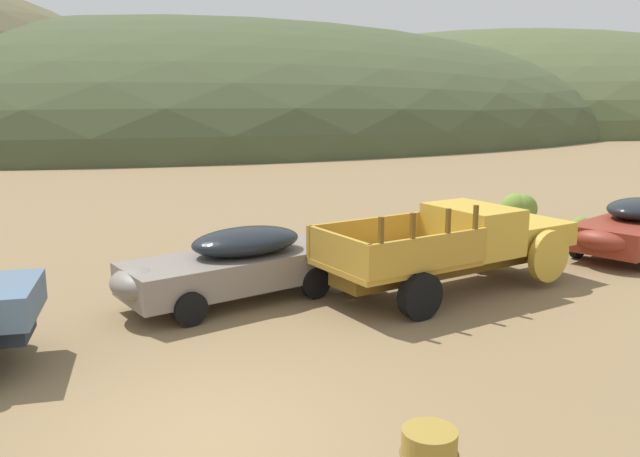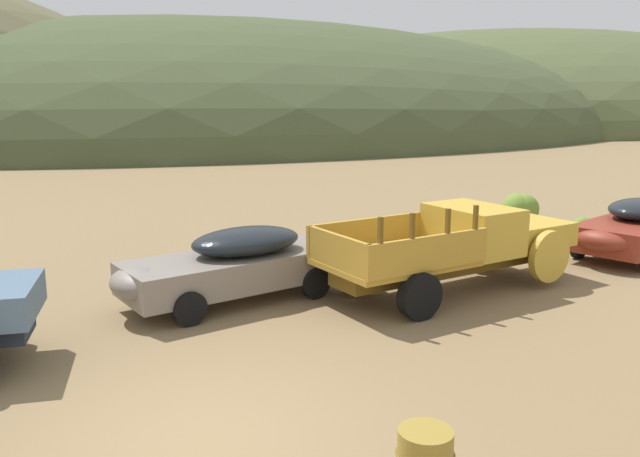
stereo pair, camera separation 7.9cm
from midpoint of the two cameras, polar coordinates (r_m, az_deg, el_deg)
ground_plane at (r=9.06m, az=-9.89°, el=-17.56°), size 300.00×300.00×0.00m
hill_far_left at (r=78.95m, az=-8.21°, el=8.33°), size 106.13×72.50×24.94m
hill_center at (r=110.33m, az=17.99°, el=8.80°), size 114.04×78.39×27.48m
car_primer_gray at (r=14.13m, az=-8.05°, el=-3.14°), size 5.25×2.48×1.57m
truck_faded_yellow at (r=15.35m, az=12.41°, el=-1.34°), size 6.51×2.89×2.16m
car_rust_red at (r=19.84m, az=25.51°, el=0.10°), size 4.98×2.99×1.57m
bush_back_edge at (r=20.29m, az=15.11°, el=-0.74°), size 0.87×0.91×0.68m
bush_front_left at (r=24.84m, az=16.72°, el=1.67°), size 1.35×1.26×1.10m
bush_lone_scrub at (r=21.39m, az=21.74°, el=-0.44°), size 1.21×1.11×0.91m
bush_front_right at (r=22.25m, az=16.46°, el=0.32°), size 1.01×0.89×0.87m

